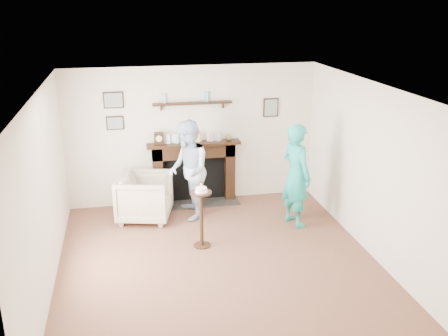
{
  "coord_description": "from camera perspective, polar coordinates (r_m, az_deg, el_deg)",
  "views": [
    {
      "loc": [
        -1.21,
        -6.12,
        3.61
      ],
      "look_at": [
        0.25,
        0.9,
        1.15
      ],
      "focal_mm": 40.0,
      "sensor_mm": 36.0,
      "label": 1
    }
  ],
  "objects": [
    {
      "name": "ground",
      "position": [
        7.21,
        -0.47,
        -11.09
      ],
      "size": [
        5.0,
        5.0,
        0.0
      ],
      "primitive_type": "plane",
      "color": "brown",
      "rests_on": "ground"
    },
    {
      "name": "room_shell",
      "position": [
        7.2,
        -1.6,
        2.92
      ],
      "size": [
        4.54,
        5.02,
        2.52
      ],
      "color": "silver",
      "rests_on": "ground"
    },
    {
      "name": "armchair",
      "position": [
        8.73,
        -8.88,
        -5.73
      ],
      "size": [
        1.06,
        1.04,
        0.8
      ],
      "primitive_type": "imported",
      "rotation": [
        0.0,
        0.0,
        1.32
      ],
      "color": "tan",
      "rests_on": "ground"
    },
    {
      "name": "man",
      "position": [
        8.72,
        -3.98,
        -5.57
      ],
      "size": [
        0.67,
        0.85,
        1.7
      ],
      "primitive_type": "imported",
      "rotation": [
        0.0,
        0.0,
        -1.54
      ],
      "color": "silver",
      "rests_on": "ground"
    },
    {
      "name": "woman",
      "position": [
        8.54,
        7.98,
        -6.27
      ],
      "size": [
        0.59,
        0.73,
        1.72
      ],
      "primitive_type": "imported",
      "rotation": [
        0.0,
        0.0,
        1.89
      ],
      "color": "teal",
      "rests_on": "ground"
    },
    {
      "name": "pedestal_table",
      "position": [
        7.47,
        -2.61,
        -4.6
      ],
      "size": [
        0.32,
        0.32,
        1.02
      ],
      "color": "black",
      "rests_on": "ground"
    }
  ]
}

